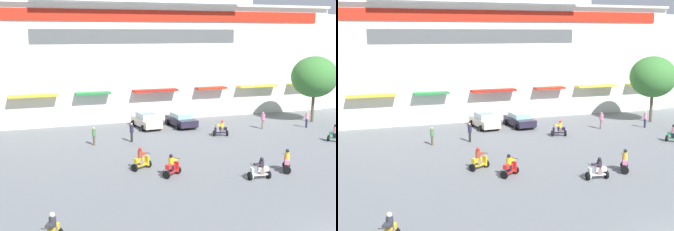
# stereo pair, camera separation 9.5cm
# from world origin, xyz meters

# --- Properties ---
(ground_plane) EXTENTS (128.00, 128.00, 0.00)m
(ground_plane) POSITION_xyz_m (0.00, 13.00, 0.00)
(ground_plane) COLOR slate
(colonial_building) EXTENTS (42.80, 17.22, 21.52)m
(colonial_building) POSITION_xyz_m (-0.00, 36.24, 9.13)
(colonial_building) COLOR white
(colonial_building) RESTS_ON ground
(flank_building_right) EXTENTS (13.23, 9.34, 11.25)m
(flank_building_right) POSITION_xyz_m (27.07, 35.11, 5.62)
(flank_building_right) COLOR white
(flank_building_right) RESTS_ON ground
(plaza_tree_1) EXTENTS (4.79, 4.49, 6.79)m
(plaza_tree_1) POSITION_xyz_m (15.44, 23.94, 4.68)
(plaza_tree_1) COLOR brown
(plaza_tree_1) RESTS_ON ground
(parked_car_0) EXTENTS (2.54, 4.29, 1.49)m
(parked_car_0) POSITION_xyz_m (-1.76, 26.64, 0.75)
(parked_car_0) COLOR beige
(parked_car_0) RESTS_ON ground
(parked_car_1) EXTENTS (2.55, 4.18, 1.37)m
(parked_car_1) POSITION_xyz_m (1.66, 26.08, 0.70)
(parked_car_1) COLOR #252031
(parked_car_1) RESTS_ON ground
(scooter_rider_0) EXTENTS (1.42, 0.85, 1.44)m
(scooter_rider_0) POSITION_xyz_m (3.56, 21.12, 0.60)
(scooter_rider_0) COLOR black
(scooter_rider_0) RESTS_ON ground
(scooter_rider_1) EXTENTS (1.29, 1.42, 1.54)m
(scooter_rider_1) POSITION_xyz_m (11.76, 15.87, 0.64)
(scooter_rider_1) COLOR black
(scooter_rider_1) RESTS_ON ground
(scooter_rider_2) EXTENTS (1.17, 1.46, 1.57)m
(scooter_rider_2) POSITION_xyz_m (3.09, 10.27, 0.65)
(scooter_rider_2) COLOR black
(scooter_rider_2) RESTS_ON ground
(scooter_rider_5) EXTENTS (1.46, 0.64, 1.44)m
(scooter_rider_5) POSITION_xyz_m (0.56, 9.45, 0.59)
(scooter_rider_5) COLOR black
(scooter_rider_5) RESTS_ON ground
(scooter_rider_8) EXTENTS (1.54, 1.17, 1.56)m
(scooter_rider_8) POSITION_xyz_m (-5.93, 13.90, 0.64)
(scooter_rider_8) COLOR black
(scooter_rider_8) RESTS_ON ground
(scooter_rider_9) EXTENTS (1.46, 1.27, 1.51)m
(scooter_rider_9) POSITION_xyz_m (-4.48, 11.83, 0.63)
(scooter_rider_9) COLOR black
(scooter_rider_9) RESTS_ON ground
(pedestrian_0) EXTENTS (0.40, 0.40, 1.65)m
(pedestrian_0) POSITION_xyz_m (-4.55, 21.63, 0.94)
(pedestrian_0) COLOR black
(pedestrian_0) RESTS_ON ground
(pedestrian_1) EXTENTS (0.33, 0.33, 1.52)m
(pedestrian_1) POSITION_xyz_m (-7.75, 21.59, 0.87)
(pedestrian_1) COLOR brown
(pedestrian_1) RESTS_ON ground
(pedestrian_2) EXTENTS (0.44, 0.44, 1.64)m
(pedestrian_2) POSITION_xyz_m (8.71, 22.53, 0.93)
(pedestrian_2) COLOR slate
(pedestrian_2) RESTS_ON ground
(pedestrian_3) EXTENTS (0.32, 0.32, 1.60)m
(pedestrian_3) POSITION_xyz_m (13.06, 21.66, 0.92)
(pedestrian_3) COLOR #211E43
(pedestrian_3) RESTS_ON ground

